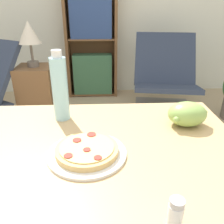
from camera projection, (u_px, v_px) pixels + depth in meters
name	position (u px, v px, depth m)	size (l,w,h in m)	color
dining_table	(84.00, 171.00, 0.89)	(1.18, 0.77, 0.74)	tan
pizza_on_plate	(87.00, 151.00, 0.80)	(0.27, 0.27, 0.04)	white
grape_bunch	(187.00, 114.00, 0.98)	(0.16, 0.13, 0.10)	#93BC5B
drink_bottle	(60.00, 88.00, 1.00)	(0.07, 0.07, 0.30)	#A3DBEA
salt_shaker	(176.00, 213.00, 0.54)	(0.04, 0.04, 0.08)	white
lounge_chair_far	(164.00, 90.00, 2.71)	(0.78, 0.86, 0.88)	slate
bookshelf	(92.00, 44.00, 3.11)	(0.66, 0.27, 1.53)	brown
side_table	(38.00, 97.00, 2.44)	(0.34, 0.34, 0.63)	brown
table_lamp	(29.00, 35.00, 2.17)	(0.21, 0.21, 0.42)	#665B51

